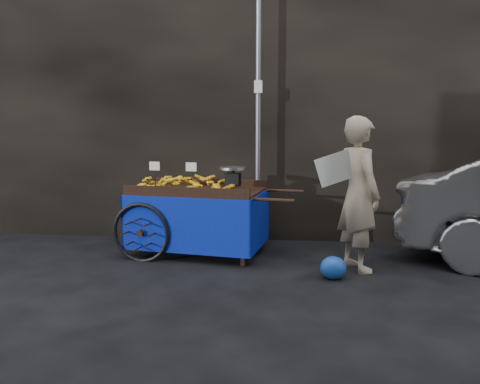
# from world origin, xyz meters

# --- Properties ---
(ground) EXTENTS (80.00, 80.00, 0.00)m
(ground) POSITION_xyz_m (0.00, 0.00, 0.00)
(ground) COLOR black
(ground) RESTS_ON ground
(building_wall) EXTENTS (13.50, 2.00, 5.00)m
(building_wall) POSITION_xyz_m (0.39, 2.60, 2.50)
(building_wall) COLOR black
(building_wall) RESTS_ON ground
(street_pole) EXTENTS (0.12, 0.10, 4.00)m
(street_pole) POSITION_xyz_m (0.30, 1.30, 2.01)
(street_pole) COLOR slate
(street_pole) RESTS_ON ground
(banana_cart) EXTENTS (2.63, 1.51, 1.35)m
(banana_cart) POSITION_xyz_m (-0.58, 0.74, 0.83)
(banana_cart) COLOR black
(banana_cart) RESTS_ON ground
(vendor) EXTENTS (0.94, 0.84, 1.95)m
(vendor) POSITION_xyz_m (1.63, 0.14, 0.98)
(vendor) COLOR tan
(vendor) RESTS_ON ground
(plastic_bag) EXTENTS (0.31, 0.25, 0.28)m
(plastic_bag) POSITION_xyz_m (1.30, -0.30, 0.14)
(plastic_bag) COLOR #184AB6
(plastic_bag) RESTS_ON ground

